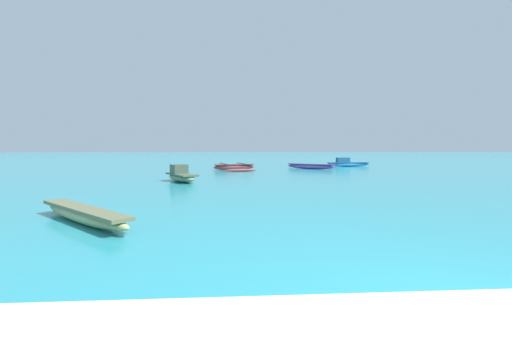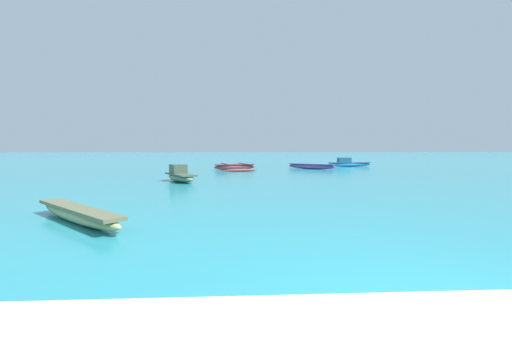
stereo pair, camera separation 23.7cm
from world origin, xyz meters
The scene contains 5 objects.
moored_boat_0 centered at (-5.13, 14.86, 0.30)m, with size 2.10×2.86×0.86m.
moored_boat_1 centered at (-2.43, 23.51, 0.23)m, with size 3.26×4.25×0.50m.
moored_boat_2 centered at (3.70, 24.42, 0.23)m, with size 3.62×2.96×0.41m.
moored_boat_3 centered at (7.78, 27.58, 0.29)m, with size 4.18×1.09×0.82m.
moored_boat_4 centered at (-5.94, 5.43, 0.20)m, with size 3.26×3.26×0.35m.
Camera 1 is at (-2.48, -2.61, 1.73)m, focal length 24.00 mm.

